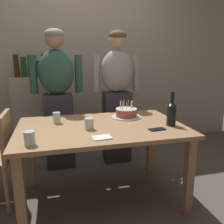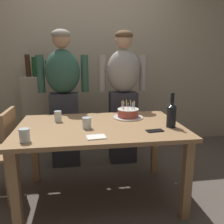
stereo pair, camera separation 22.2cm
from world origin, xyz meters
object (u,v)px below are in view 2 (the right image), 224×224
at_px(birthday_cake, 128,114).
at_px(water_glass_side, 25,135).
at_px(water_glass_near, 58,116).
at_px(person_woman_cardigan, 123,96).
at_px(cell_phone, 155,131).
at_px(napkin_stack, 96,137).
at_px(dining_chair, 0,147).
at_px(person_man_bearded, 64,97).
at_px(water_glass_far, 87,123).
at_px(wine_bottle, 171,114).

relative_size(birthday_cake, water_glass_side, 2.99).
distance_m(water_glass_near, person_woman_cardigan, 0.98).
distance_m(water_glass_side, cell_phone, 1.04).
relative_size(cell_phone, napkin_stack, 0.98).
xyz_separation_m(birthday_cake, water_glass_side, (-0.90, -0.57, 0.01)).
bearing_deg(dining_chair, birthday_cake, 93.18).
height_order(water_glass_side, person_woman_cardigan, person_woman_cardigan).
xyz_separation_m(water_glass_side, person_man_bearded, (0.23, 1.15, 0.08)).
xyz_separation_m(water_glass_far, dining_chair, (-0.82, 0.23, -0.27)).
height_order(water_glass_far, dining_chair, dining_chair).
relative_size(wine_bottle, person_man_bearded, 0.19).
bearing_deg(water_glass_near, person_man_bearded, 87.35).
bearing_deg(napkin_stack, dining_chair, 151.31).
xyz_separation_m(cell_phone, person_man_bearded, (-0.81, 1.04, 0.13)).
relative_size(cell_phone, person_man_bearded, 0.09).
distance_m(birthday_cake, dining_chair, 1.28).
distance_m(cell_phone, person_man_bearded, 1.32).
xyz_separation_m(water_glass_far, person_man_bearded, (-0.24, 0.88, 0.08)).
bearing_deg(cell_phone, water_glass_far, 156.90).
height_order(water_glass_near, water_glass_far, water_glass_near).
relative_size(water_glass_near, wine_bottle, 0.34).
relative_size(water_glass_side, person_man_bearded, 0.06).
height_order(cell_phone, napkin_stack, same).
xyz_separation_m(water_glass_near, cell_phone, (0.83, -0.42, -0.05)).
distance_m(water_glass_far, wine_bottle, 0.75).
distance_m(water_glass_near, water_glass_far, 0.37).
bearing_deg(water_glass_side, water_glass_near, 69.38).
distance_m(birthday_cake, napkin_stack, 0.67).
bearing_deg(birthday_cake, dining_chair, -176.82).
relative_size(birthday_cake, wine_bottle, 0.99).
xyz_separation_m(birthday_cake, water_glass_far, (-0.44, -0.30, 0.01)).
bearing_deg(wine_bottle, person_man_bearded, 136.19).
height_order(water_glass_far, napkin_stack, water_glass_far).
bearing_deg(water_glass_side, person_woman_cardigan, 50.01).
distance_m(water_glass_side, person_woman_cardigan, 1.50).
bearing_deg(cell_phone, birthday_cake, 98.67).
relative_size(water_glass_far, person_woman_cardigan, 0.06).
xyz_separation_m(water_glass_near, person_woman_cardigan, (0.76, 0.62, 0.08)).
bearing_deg(water_glass_far, person_woman_cardigan, 60.66).
bearing_deg(birthday_cake, water_glass_far, -145.17).
bearing_deg(water_glass_far, cell_phone, -16.01).
bearing_deg(person_man_bearded, dining_chair, 48.12).
distance_m(cell_phone, dining_chair, 1.46).
height_order(cell_phone, person_woman_cardigan, person_woman_cardigan).
distance_m(napkin_stack, person_woman_cardigan, 1.21).
height_order(water_glass_side, cell_phone, water_glass_side).
relative_size(napkin_stack, person_woman_cardigan, 0.09).
xyz_separation_m(water_glass_side, person_woman_cardigan, (0.96, 1.15, 0.08)).
distance_m(birthday_cake, person_man_bearded, 0.89).
height_order(water_glass_side, napkin_stack, water_glass_side).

